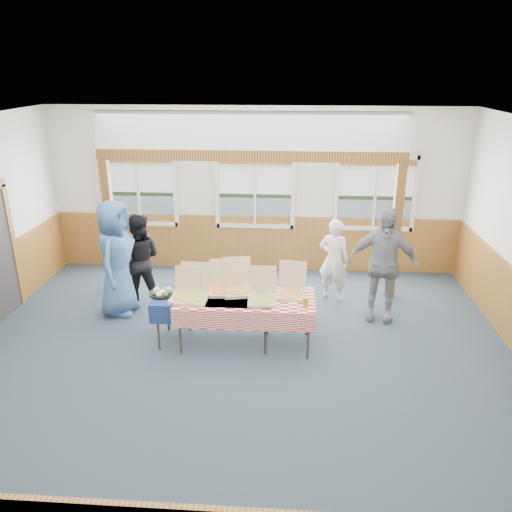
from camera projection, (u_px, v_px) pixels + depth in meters
The scene contains 25 objects.
floor at pixel (237, 361), 6.99m from camera, with size 8.00×8.00×0.00m, color #2A3844.
ceiling at pixel (234, 128), 5.85m from camera, with size 8.00×8.00×0.00m, color white.
wall_back at pixel (255, 191), 9.68m from camera, with size 8.00×8.00×0.00m, color silver.
wall_front at pixel (177, 450), 3.16m from camera, with size 8.00×8.00×0.00m, color silver.
wainscot_back at pixel (255, 242), 10.03m from camera, with size 7.98×0.05×1.10m, color brown.
window_left at pixel (138, 186), 9.76m from camera, with size 1.56×0.10×1.46m.
window_mid at pixel (255, 188), 9.61m from camera, with size 1.56×0.10×1.46m.
window_right at pixel (376, 189), 9.46m from camera, with size 1.56×0.10×1.46m.
post_left at pixel (110, 227), 8.87m from camera, with size 0.15×0.15×2.40m, color #562613.
post_right at pixel (395, 233), 8.54m from camera, with size 0.15×0.15×2.40m, color #562613.
cross_beam at pixel (250, 155), 8.25m from camera, with size 5.15×0.18×0.18m, color #562613.
table_left at pixel (214, 300), 7.25m from camera, with size 1.74×0.80×0.76m.
table_right at pixel (246, 301), 7.19m from camera, with size 2.15×1.42×0.76m.
pizza_box_a at pixel (185, 294), 7.13m from camera, with size 0.41×0.48×0.41m.
pizza_box_b at pixel (238, 288), 7.34m from camera, with size 0.51×0.58×0.46m.
pizza_box_c at pixel (193, 295), 7.10m from camera, with size 0.45×0.54×0.47m.
pizza_box_d at pixel (223, 287), 7.35m from camera, with size 0.44×0.52×0.43m.
pizza_box_e at pixel (262, 296), 7.06m from camera, with size 0.42×0.51×0.44m.
pizza_box_f at pixel (291, 291), 7.23m from camera, with size 0.44×0.53×0.44m.
veggie_tray at pixel (162, 292), 7.27m from camera, with size 0.39×0.39×0.09m.
drink_glass at pixel (305, 303), 6.85m from camera, with size 0.07×0.07×0.15m, color #9D741A.
woman_white at pixel (334, 260), 8.62m from camera, with size 0.54×0.35×1.47m, color silver.
woman_black at pixel (139, 259), 8.50m from camera, with size 0.77×0.60×1.59m, color black.
man_blue at pixel (116, 258), 8.07m from camera, with size 0.94×0.61×1.93m, color #3A6091.
person_grey at pixel (382, 264), 7.88m from camera, with size 1.10×0.46×1.88m, color gray.
Camera 1 is at (0.68, -5.97, 3.88)m, focal length 35.00 mm.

